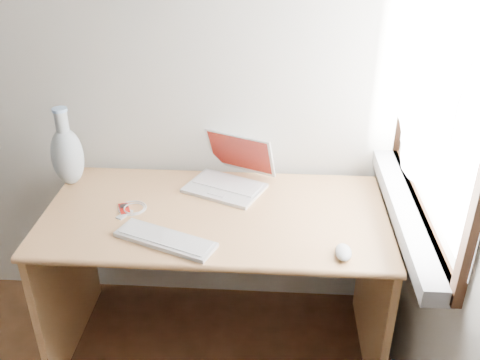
# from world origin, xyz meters

# --- Properties ---
(window) EXTENTS (0.11, 0.99, 1.10)m
(window) POSITION_xyz_m (1.72, 1.30, 1.28)
(window) COLOR white
(window) RESTS_ON right_wall
(desk) EXTENTS (1.34, 0.67, 0.71)m
(desk) POSITION_xyz_m (0.98, 1.46, 0.51)
(desk) COLOR tan
(desk) RESTS_ON floor
(laptop) EXTENTS (0.37, 0.36, 0.21)m
(laptop) POSITION_xyz_m (1.00, 1.60, 0.76)
(laptop) COLOR silver
(laptop) RESTS_ON desk
(external_keyboard) EXTENTS (0.39, 0.25, 0.02)m
(external_keyboard) POSITION_xyz_m (0.83, 1.17, 0.72)
(external_keyboard) COLOR silver
(external_keyboard) RESTS_ON desk
(mouse) EXTENTS (0.06, 0.10, 0.03)m
(mouse) POSITION_xyz_m (1.45, 1.12, 0.72)
(mouse) COLOR silver
(mouse) RESTS_ON desk
(ipod) EXTENTS (0.07, 0.09, 0.01)m
(ipod) POSITION_xyz_m (0.62, 1.37, 0.71)
(ipod) COLOR red
(ipod) RESTS_ON desk
(cable_coil) EXTENTS (0.12, 0.12, 0.01)m
(cable_coil) POSITION_xyz_m (0.65, 1.38, 0.71)
(cable_coil) COLOR silver
(cable_coil) RESTS_ON desk
(remote) EXTENTS (0.06, 0.08, 0.01)m
(remote) POSITION_xyz_m (0.64, 1.33, 0.71)
(remote) COLOR silver
(remote) RESTS_ON desk
(vase) EXTENTS (0.13, 0.13, 0.34)m
(vase) POSITION_xyz_m (0.34, 1.57, 0.85)
(vase) COLOR #B1C1CD
(vase) RESTS_ON desk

